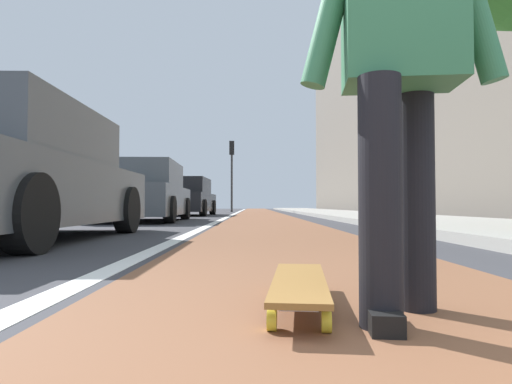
{
  "coord_description": "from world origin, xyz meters",
  "views": [
    {
      "loc": [
        -0.66,
        0.32,
        0.4
      ],
      "look_at": [
        13.17,
        0.24,
        0.82
      ],
      "focal_mm": 30.25,
      "sensor_mm": 36.0,
      "label": 1
    }
  ],
  "objects_px": {
    "skateboard": "(299,284)",
    "traffic_light": "(232,163)",
    "parked_car_near": "(14,176)",
    "parked_car_mid": "(144,193)",
    "parked_car_far": "(187,198)",
    "skater_person": "(400,53)"
  },
  "relations": [
    {
      "from": "parked_car_near",
      "to": "parked_car_far",
      "type": "bearing_deg",
      "value": -0.08
    },
    {
      "from": "skateboard",
      "to": "parked_car_near",
      "type": "xyz_separation_m",
      "value": [
        3.14,
        2.84,
        0.63
      ]
    },
    {
      "from": "skater_person",
      "to": "parked_car_far",
      "type": "relative_size",
      "value": 0.37
    },
    {
      "from": "skater_person",
      "to": "parked_car_far",
      "type": "bearing_deg",
      "value": 11.54
    },
    {
      "from": "parked_car_near",
      "to": "parked_car_far",
      "type": "relative_size",
      "value": 1.01
    },
    {
      "from": "parked_car_mid",
      "to": "traffic_light",
      "type": "distance_m",
      "value": 14.76
    },
    {
      "from": "skateboard",
      "to": "parked_car_near",
      "type": "bearing_deg",
      "value": 42.11
    },
    {
      "from": "parked_car_far",
      "to": "traffic_light",
      "type": "distance_m",
      "value": 8.65
    },
    {
      "from": "skateboard",
      "to": "skater_person",
      "type": "xyz_separation_m",
      "value": [
        -0.15,
        -0.35,
        0.84
      ]
    },
    {
      "from": "skater_person",
      "to": "traffic_light",
      "type": "distance_m",
      "value": 23.91
    },
    {
      "from": "parked_car_near",
      "to": "traffic_light",
      "type": "xyz_separation_m",
      "value": [
        20.48,
        -1.39,
        2.17
      ]
    },
    {
      "from": "parked_car_mid",
      "to": "parked_car_far",
      "type": "height_order",
      "value": "parked_car_far"
    },
    {
      "from": "parked_car_mid",
      "to": "parked_car_far",
      "type": "distance_m",
      "value": 6.27
    },
    {
      "from": "traffic_light",
      "to": "parked_car_near",
      "type": "bearing_deg",
      "value": 176.12
    },
    {
      "from": "skater_person",
      "to": "parked_car_mid",
      "type": "relative_size",
      "value": 0.37
    },
    {
      "from": "skateboard",
      "to": "traffic_light",
      "type": "bearing_deg",
      "value": 3.52
    },
    {
      "from": "skateboard",
      "to": "parked_car_mid",
      "type": "relative_size",
      "value": 0.2
    },
    {
      "from": "skateboard",
      "to": "traffic_light",
      "type": "relative_size",
      "value": 0.21
    },
    {
      "from": "skater_person",
      "to": "parked_car_far",
      "type": "distance_m",
      "value": 15.83
    },
    {
      "from": "skateboard",
      "to": "parked_car_mid",
      "type": "xyz_separation_m",
      "value": [
        9.09,
        2.91,
        0.6
      ]
    },
    {
      "from": "parked_car_mid",
      "to": "skateboard",
      "type": "bearing_deg",
      "value": -162.26
    },
    {
      "from": "parked_car_mid",
      "to": "traffic_light",
      "type": "xyz_separation_m",
      "value": [
        14.53,
        -1.46,
        2.2
      ]
    }
  ]
}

